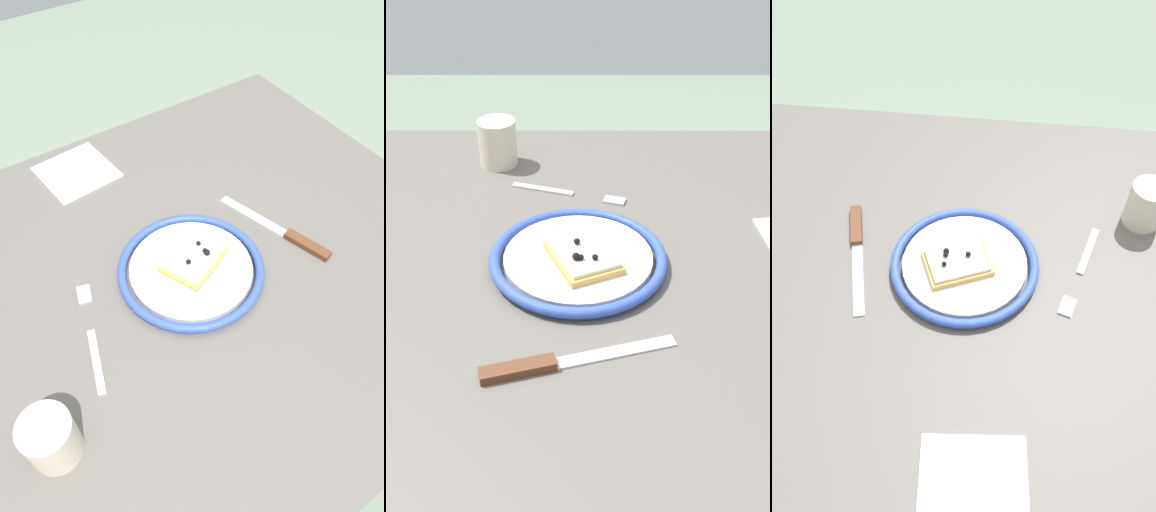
% 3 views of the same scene
% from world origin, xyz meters
% --- Properties ---
extents(dining_table, '(0.98, 0.88, 0.76)m').
position_xyz_m(dining_table, '(0.00, 0.00, 0.65)').
color(dining_table, '#5B5651').
rests_on(dining_table, ground_plane).
extents(plate, '(0.26, 0.26, 0.02)m').
position_xyz_m(plate, '(-0.03, -0.02, 0.77)').
color(plate, white).
rests_on(plate, dining_table).
extents(pizza_slice_near, '(0.13, 0.12, 0.03)m').
position_xyz_m(pizza_slice_near, '(-0.02, -0.01, 0.78)').
color(pizza_slice_near, tan).
rests_on(pizza_slice_near, plate).
extents(knife, '(0.08, 0.24, 0.01)m').
position_xyz_m(knife, '(0.17, -0.05, 0.76)').
color(knife, silver).
rests_on(knife, dining_table).
extents(fork, '(0.08, 0.20, 0.00)m').
position_xyz_m(fork, '(-0.23, -0.03, 0.76)').
color(fork, silver).
rests_on(fork, dining_table).
extents(cup, '(0.07, 0.07, 0.08)m').
position_xyz_m(cup, '(-0.34, -0.16, 0.80)').
color(cup, beige).
rests_on(cup, dining_table).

